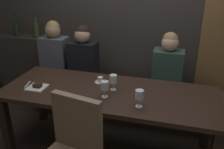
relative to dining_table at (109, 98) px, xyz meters
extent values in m
plane|color=black|center=(0.00, 0.00, -0.65)|extent=(9.00, 9.00, 0.00)
cube|color=#383330|center=(0.00, 1.22, 0.85)|extent=(6.00, 0.12, 3.00)
cube|color=#2F2B29|center=(-1.55, 1.04, -0.18)|extent=(1.10, 0.28, 0.95)
cube|color=black|center=(-1.03, -0.35, -0.30)|extent=(0.08, 0.08, 0.69)
cube|color=black|center=(-1.03, 0.35, -0.30)|extent=(0.08, 0.08, 0.69)
cube|color=black|center=(1.03, 0.35, -0.30)|extent=(0.08, 0.08, 0.69)
cube|color=#302119|center=(0.00, 0.00, 0.07)|extent=(2.20, 0.84, 0.04)
cube|color=#312A23|center=(0.00, 0.70, -0.48)|extent=(2.50, 0.40, 0.35)
cube|color=#473D33|center=(0.00, 0.70, -0.25)|extent=(2.50, 0.44, 0.10)
cube|color=#7F6B51|center=(-0.08, -0.61, 0.09)|extent=(0.44, 0.14, 0.48)
cube|color=#4C515B|center=(-0.97, 0.70, 0.10)|extent=(0.36, 0.24, 0.61)
sphere|color=tan|center=(-0.97, 0.70, 0.50)|extent=(0.20, 0.20, 0.20)
sphere|color=#9E7F56|center=(-0.97, 0.71, 0.53)|extent=(0.18, 0.18, 0.18)
cube|color=black|center=(-0.55, 0.69, 0.09)|extent=(0.36, 0.24, 0.58)
sphere|color=tan|center=(-0.55, 0.69, 0.47)|extent=(0.20, 0.20, 0.20)
sphere|color=black|center=(-0.55, 0.70, 0.50)|extent=(0.18, 0.18, 0.18)
cube|color=#2D473D|center=(0.54, 0.72, 0.07)|extent=(0.36, 0.24, 0.55)
sphere|color=#DBB293|center=(0.54, 0.72, 0.44)|extent=(0.20, 0.20, 0.20)
sphere|color=#9E7F56|center=(0.54, 0.73, 0.47)|extent=(0.18, 0.18, 0.18)
cylinder|color=black|center=(-1.75, 1.01, 0.41)|extent=(0.08, 0.08, 0.22)
cylinder|color=black|center=(-1.75, 1.01, 0.56)|extent=(0.03, 0.03, 0.09)
cylinder|color=black|center=(-1.75, 1.01, 0.62)|extent=(0.03, 0.03, 0.02)
cylinder|color=#384728|center=(-1.42, 1.03, 0.41)|extent=(0.08, 0.08, 0.22)
cylinder|color=#384728|center=(-1.42, 1.03, 0.56)|extent=(0.03, 0.03, 0.09)
cylinder|color=black|center=(-1.42, 1.03, 0.62)|extent=(0.03, 0.03, 0.02)
cylinder|color=silver|center=(0.04, 0.04, 0.09)|extent=(0.06, 0.06, 0.00)
cylinder|color=silver|center=(0.04, 0.04, 0.13)|extent=(0.01, 0.01, 0.07)
cylinder|color=silver|center=(0.04, 0.04, 0.21)|extent=(0.08, 0.08, 0.08)
cylinder|color=silver|center=(0.00, -0.13, 0.09)|extent=(0.06, 0.06, 0.00)
cylinder|color=silver|center=(0.00, -0.13, 0.13)|extent=(0.01, 0.01, 0.07)
cylinder|color=silver|center=(0.00, -0.13, 0.21)|extent=(0.08, 0.08, 0.08)
cylinder|color=silver|center=(0.35, -0.23, 0.09)|extent=(0.06, 0.06, 0.00)
cylinder|color=silver|center=(0.35, -0.23, 0.13)|extent=(0.01, 0.01, 0.07)
cylinder|color=silver|center=(0.35, -0.23, 0.21)|extent=(0.08, 0.08, 0.08)
cylinder|color=white|center=(-0.15, 0.18, 0.09)|extent=(0.12, 0.12, 0.01)
cylinder|color=white|center=(-0.15, 0.18, 0.12)|extent=(0.06, 0.06, 0.06)
cylinder|color=brown|center=(-0.15, 0.18, 0.15)|extent=(0.05, 0.05, 0.01)
cube|color=white|center=(-0.74, -0.13, 0.09)|extent=(0.19, 0.19, 0.01)
cube|color=#381E14|center=(-0.73, -0.13, 0.12)|extent=(0.08, 0.06, 0.04)
cube|color=silver|center=(-0.88, -0.09, 0.09)|extent=(0.06, 0.17, 0.01)
camera|label=1|loc=(0.63, -2.14, 1.22)|focal=39.22mm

